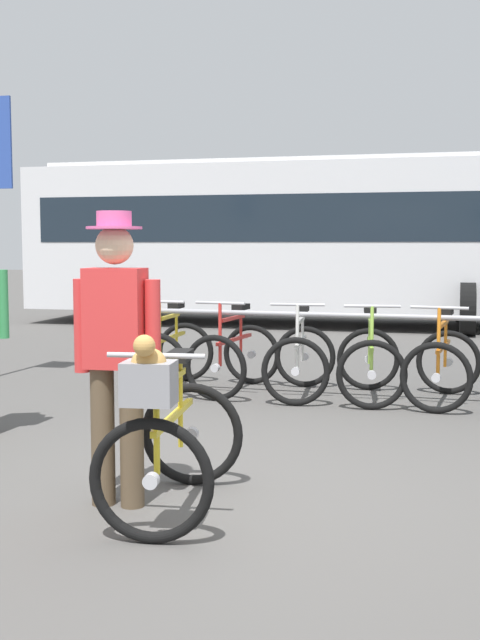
% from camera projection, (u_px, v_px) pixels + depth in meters
% --- Properties ---
extents(ground_plane, '(80.00, 80.00, 0.00)m').
position_uv_depth(ground_plane, '(237.00, 492.00, 4.93)').
color(ground_plane, '#514F4C').
extents(bike_rack_rail, '(4.60, 0.41, 0.88)m').
position_uv_depth(bike_rack_rail, '(343.00, 330.00, 7.72)').
color(bike_rack_rail, '#99999E').
rests_on(bike_rack_rail, ground).
extents(racked_bike_yellow, '(0.68, 1.11, 0.97)m').
position_uv_depth(racked_bike_yellow, '(171.00, 355.00, 8.43)').
color(racked_bike_yellow, black).
rests_on(racked_bike_yellow, ground).
extents(racked_bike_red, '(0.83, 1.20, 0.97)m').
position_uv_depth(racked_bike_red, '(234.00, 357.00, 8.24)').
color(racked_bike_red, black).
rests_on(racked_bike_red, ground).
extents(racked_bike_white, '(0.70, 1.13, 0.98)m').
position_uv_depth(racked_bike_white, '(301.00, 360.00, 8.04)').
color(racked_bike_white, black).
rests_on(racked_bike_white, ground).
extents(racked_bike_lime, '(0.74, 1.14, 0.97)m').
position_uv_depth(racked_bike_lime, '(370.00, 363.00, 7.85)').
color(racked_bike_lime, black).
rests_on(racked_bike_lime, ground).
extents(racked_bike_orange, '(0.82, 1.18, 0.97)m').
position_uv_depth(racked_bike_orange, '(443.00, 366.00, 7.66)').
color(racked_bike_orange, black).
rests_on(racked_bike_orange, ground).
extents(featured_bicycle, '(0.72, 1.22, 1.09)m').
position_uv_depth(featured_bicycle, '(168.00, 433.00, 4.42)').
color(featured_bicycle, black).
rests_on(featured_bicycle, ground).
extents(person_with_featured_bike, '(0.53, 0.32, 1.72)m').
position_uv_depth(person_with_featured_bike, '(116.00, 346.00, 4.60)').
color(person_with_featured_bike, brown).
rests_on(person_with_featured_bike, ground).
extents(bus_distant, '(10.09, 3.66, 3.08)m').
position_uv_depth(bus_distant, '(291.00, 234.00, 15.20)').
color(bus_distant, silver).
rests_on(bus_distant, ground).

